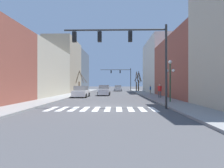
{
  "coord_description": "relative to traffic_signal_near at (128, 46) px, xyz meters",
  "views": [
    {
      "loc": [
        1.14,
        -14.67,
        1.99
      ],
      "look_at": [
        -0.05,
        31.72,
        1.97
      ],
      "focal_mm": 28.0,
      "sensor_mm": 36.0,
      "label": 1
    }
  ],
  "objects": [
    {
      "name": "crosswalk_stripes",
      "position": [
        -2.09,
        -0.34,
        -5.08
      ],
      "size": [
        8.55,
        2.6,
        0.01
      ],
      "color": "white",
      "rests_on": "ground_plane"
    },
    {
      "name": "pedestrian_on_left_sidewalk",
      "position": [
        5.0,
        16.63,
        -3.95
      ],
      "size": [
        0.3,
        0.71,
        1.66
      ],
      "rotation": [
        0.0,
        0.0,
        1.34
      ],
      "color": "#7A705B",
      "rests_on": "sidewalk_right"
    },
    {
      "name": "sidewalk_left",
      "position": [
        -8.9,
        0.57,
        -5.0
      ],
      "size": [
        2.85,
        90.0,
        0.15
      ],
      "color": "gray",
      "rests_on": "ground_plane"
    },
    {
      "name": "street_tree_left_far",
      "position": [
        -9.11,
        24.23,
        -2.86
      ],
      "size": [
        2.59,
        1.93,
        4.87
      ],
      "color": "brown",
      "rests_on": "sidewalk_left"
    },
    {
      "name": "sidewalk_right",
      "position": [
        4.72,
        0.57,
        -5.0
      ],
      "size": [
        2.85,
        90.0,
        0.15
      ],
      "color": "gray",
      "rests_on": "ground_plane"
    },
    {
      "name": "car_parked_left_far",
      "position": [
        -6.27,
        11.97,
        -4.29
      ],
      "size": [
        2.17,
        4.28,
        1.69
      ],
      "rotation": [
        0.0,
        0.0,
        1.57
      ],
      "color": "white",
      "rests_on": "ground_plane"
    },
    {
      "name": "building_row_left",
      "position": [
        -13.33,
        22.45,
        0.05
      ],
      "size": [
        6.0,
        50.68,
        12.15
      ],
      "color": "#934C3D",
      "rests_on": "ground_plane"
    },
    {
      "name": "car_parked_right_far",
      "position": [
        -3.09,
        16.22,
        -4.25
      ],
      "size": [
        2.01,
        4.64,
        1.8
      ],
      "rotation": [
        0.0,
        0.0,
        -1.57
      ],
      "color": "silver",
      "rests_on": "ground_plane"
    },
    {
      "name": "traffic_signal_near",
      "position": [
        0.0,
        0.0,
        0.0
      ],
      "size": [
        8.32,
        0.28,
        6.76
      ],
      "color": "#2D2D2D",
      "rests_on": "ground_plane"
    },
    {
      "name": "street_tree_left_mid",
      "position": [
        4.5,
        32.65,
        -2.69
      ],
      "size": [
        1.5,
        1.26,
        5.11
      ],
      "color": "brown",
      "rests_on": "sidewalk_right"
    },
    {
      "name": "pedestrian_on_right_sidewalk",
      "position": [
        4.86,
        9.46,
        -3.85
      ],
      "size": [
        0.54,
        0.69,
        1.83
      ],
      "rotation": [
        0.0,
        0.0,
        2.2
      ],
      "color": "#4C4C51",
      "rests_on": "sidewalk_right"
    },
    {
      "name": "car_parked_left_mid",
      "position": [
        -0.54,
        34.43,
        -4.32
      ],
      "size": [
        2.13,
        4.69,
        1.61
      ],
      "rotation": [
        0.0,
        0.0,
        1.57
      ],
      "color": "silver",
      "rests_on": "ground_plane"
    },
    {
      "name": "ground_plane",
      "position": [
        -2.09,
        0.57,
        -5.08
      ],
      "size": [
        240.0,
        240.0,
        0.0
      ],
      "primitive_type": "plane",
      "color": "#4C4C4F"
    },
    {
      "name": "traffic_signal_far",
      "position": [
        0.48,
        34.96,
        -0.36
      ],
      "size": [
        8.55,
        0.28,
        6.38
      ],
      "color": "#2D2D2D",
      "rests_on": "ground_plane"
    },
    {
      "name": "street_lamp_right_corner",
      "position": [
        4.62,
        4.13,
        -1.89
      ],
      "size": [
        0.95,
        0.36,
        4.29
      ],
      "color": "#1E4C2D",
      "rests_on": "sidewalk_right"
    },
    {
      "name": "building_row_right",
      "position": [
        9.14,
        14.38,
        0.22
      ],
      "size": [
        6.0,
        38.51,
        11.81
      ],
      "color": "#BCB299",
      "rests_on": "ground_plane"
    },
    {
      "name": "street_tree_right_far",
      "position": [
        4.97,
        32.51,
        -2.44
      ],
      "size": [
        2.21,
        2.01,
        5.27
      ],
      "color": "#473828",
      "rests_on": "sidewalk_right"
    },
    {
      "name": "car_driving_away_lane",
      "position": [
        -4.04,
        27.27,
        -4.28
      ],
      "size": [
        2.1,
        4.28,
        1.72
      ],
      "rotation": [
        0.0,
        0.0,
        -1.57
      ],
      "color": "black",
      "rests_on": "ground_plane"
    }
  ]
}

